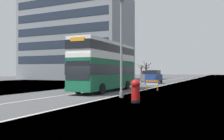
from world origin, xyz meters
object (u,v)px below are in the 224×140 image
at_px(red_pillar_postbox, 135,90).
at_px(car_receding_mid, 148,76).
at_px(double_decker_bus, 106,65).
at_px(lamppost_foreground, 121,51).
at_px(car_oncoming_near, 154,77).
at_px(roadworks_barrier, 152,84).

xyz_separation_m(red_pillar_postbox, car_receding_mid, (-9.22, 33.37, 0.18)).
height_order(double_decker_bus, lamppost_foreground, lamppost_foreground).
bearing_deg(car_oncoming_near, double_decker_bus, -91.13).
relative_size(red_pillar_postbox, car_oncoming_near, 0.34).
distance_m(red_pillar_postbox, car_receding_mid, 34.62).
bearing_deg(car_oncoming_near, roadworks_barrier, -75.35).
xyz_separation_m(double_decker_bus, lamppost_foreground, (3.91, -5.06, 1.00)).
bearing_deg(red_pillar_postbox, double_decker_bus, 128.36).
bearing_deg(roadworks_barrier, red_pillar_postbox, -79.88).
bearing_deg(double_decker_bus, lamppost_foreground, -52.35).
relative_size(red_pillar_postbox, car_receding_mid, 0.35).
height_order(lamppost_foreground, car_oncoming_near, lamppost_foreground).
distance_m(double_decker_bus, roadworks_barrier, 5.44).
relative_size(lamppost_foreground, car_receding_mid, 1.79).
bearing_deg(car_receding_mid, red_pillar_postbox, -74.55).
xyz_separation_m(double_decker_bus, roadworks_barrier, (4.12, 2.92, -2.03)).
bearing_deg(double_decker_bus, car_oncoming_near, 88.87).
relative_size(car_oncoming_near, car_receding_mid, 1.03).
height_order(double_decker_bus, car_oncoming_near, double_decker_bus).
distance_m(car_oncoming_near, car_receding_mid, 9.16).
xyz_separation_m(red_pillar_postbox, roadworks_barrier, (-1.87, 10.49, -0.16)).
relative_size(double_decker_bus, lamppost_foreground, 1.46).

